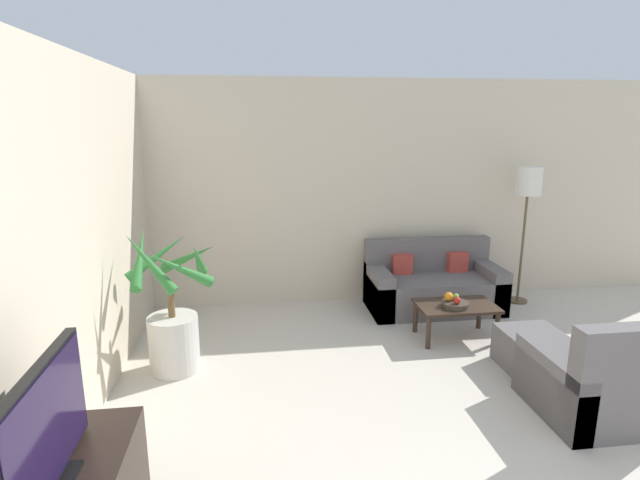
% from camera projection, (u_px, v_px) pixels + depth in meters
% --- Properties ---
extents(wall_back, '(8.41, 0.06, 2.70)m').
position_uv_depth(wall_back, '(429.00, 192.00, 6.20)').
color(wall_back, beige).
rests_on(wall_back, ground_plane).
extents(wall_left, '(0.06, 7.32, 2.70)m').
position_uv_depth(wall_left, '(43.00, 270.00, 2.97)').
color(wall_left, beige).
rests_on(wall_left, ground_plane).
extents(television, '(0.18, 0.87, 0.59)m').
position_uv_depth(television, '(45.00, 430.00, 2.18)').
color(television, black).
rests_on(television, tv_console).
extents(potted_palm, '(0.85, 0.86, 1.33)m').
position_uv_depth(potted_palm, '(173.00, 321.00, 4.45)').
color(potted_palm, beige).
rests_on(potted_palm, ground_plane).
extents(sofa_loveseat, '(1.56, 0.76, 0.81)m').
position_uv_depth(sofa_loveseat, '(433.00, 286.00, 5.98)').
color(sofa_loveseat, '#605B5B').
rests_on(sofa_loveseat, ground_plane).
extents(floor_lamp, '(0.30, 0.30, 1.68)m').
position_uv_depth(floor_lamp, '(528.00, 189.00, 5.93)').
color(floor_lamp, brown).
rests_on(floor_lamp, ground_plane).
extents(coffee_table, '(0.81, 0.50, 0.37)m').
position_uv_depth(coffee_table, '(456.00, 310.00, 5.14)').
color(coffee_table, '#38281E').
rests_on(coffee_table, ground_plane).
extents(fruit_bowl, '(0.27, 0.27, 0.05)m').
position_uv_depth(fruit_bowl, '(455.00, 304.00, 5.07)').
color(fruit_bowl, '#42382D').
rests_on(fruit_bowl, coffee_table).
extents(apple_red, '(0.07, 0.07, 0.07)m').
position_uv_depth(apple_red, '(457.00, 300.00, 5.00)').
color(apple_red, red).
rests_on(apple_red, fruit_bowl).
extents(apple_green, '(0.06, 0.06, 0.06)m').
position_uv_depth(apple_green, '(456.00, 297.00, 5.11)').
color(apple_green, olive).
rests_on(apple_green, fruit_bowl).
extents(orange_fruit, '(0.09, 0.09, 0.09)m').
position_uv_depth(orange_fruit, '(449.00, 296.00, 5.08)').
color(orange_fruit, orange).
rests_on(orange_fruit, fruit_bowl).
extents(armchair, '(0.77, 0.84, 0.86)m').
position_uv_depth(armchair, '(592.00, 383.00, 3.79)').
color(armchair, '#605B5B').
rests_on(armchair, ground_plane).
extents(ottoman, '(0.53, 0.51, 0.35)m').
position_uv_depth(ottoman, '(531.00, 350.00, 4.56)').
color(ottoman, '#605B5B').
rests_on(ottoman, ground_plane).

